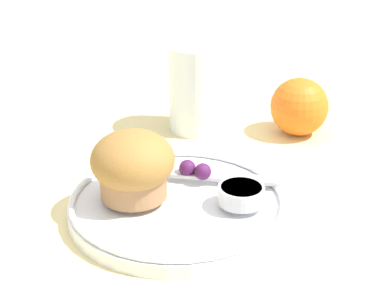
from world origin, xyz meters
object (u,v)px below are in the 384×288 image
object	(u,v)px
orange_fruit	(299,107)
juice_glass	(197,88)
muffin	(133,166)
butter_knife	(195,175)

from	to	relation	value
orange_fruit	juice_glass	world-z (taller)	juice_glass
muffin	juice_glass	world-z (taller)	juice_glass
muffin	butter_knife	size ratio (longest dim) A/B	0.47
butter_knife	juice_glass	size ratio (longest dim) A/B	1.57
butter_knife	orange_fruit	xyz separation A→B (m)	(0.05, 0.20, 0.01)
juice_glass	orange_fruit	bearing A→B (deg)	19.85
orange_fruit	juice_glass	size ratio (longest dim) A/B	0.65
orange_fruit	juice_glass	xyz separation A→B (m)	(-0.12, -0.04, 0.02)
butter_knife	orange_fruit	distance (m)	0.20
butter_knife	juice_glass	xyz separation A→B (m)	(-0.07, 0.15, 0.03)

